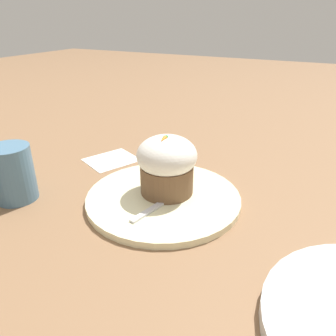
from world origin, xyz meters
The scene contains 6 objects.
ground_plane centered at (0.00, 0.00, 0.00)m, with size 4.00×4.00×0.00m, color #846042.
dessert_plate centered at (0.00, 0.00, 0.01)m, with size 0.27×0.27×0.01m.
carrot_cake centered at (-0.01, 0.00, 0.06)m, with size 0.10×0.10×0.11m.
spoon centered at (0.01, 0.02, 0.01)m, with size 0.12×0.05×0.01m.
coffee_cup centered at (0.11, -0.23, 0.05)m, with size 0.10×0.07×0.10m.
paper_napkin centered at (-0.10, -0.18, 0.00)m, with size 0.13×0.13×0.00m.
Camera 1 is at (0.43, 0.23, 0.30)m, focal length 35.00 mm.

